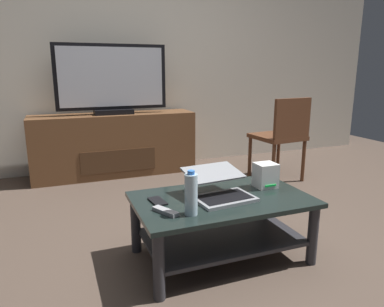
% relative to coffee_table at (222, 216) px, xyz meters
% --- Properties ---
extents(ground_plane, '(7.68, 7.68, 0.00)m').
position_rel_coffee_table_xyz_m(ground_plane, '(0.01, 0.04, -0.26)').
color(ground_plane, '#4C3D33').
extents(back_wall, '(6.40, 0.12, 2.80)m').
position_rel_coffee_table_xyz_m(back_wall, '(0.01, 2.30, 1.14)').
color(back_wall, beige).
rests_on(back_wall, ground).
extents(coffee_table, '(1.01, 0.61, 0.38)m').
position_rel_coffee_table_xyz_m(coffee_table, '(0.00, 0.00, 0.00)').
color(coffee_table, black).
rests_on(coffee_table, ground).
extents(media_cabinet, '(1.68, 0.41, 0.65)m').
position_rel_coffee_table_xyz_m(media_cabinet, '(-0.29, 1.98, 0.06)').
color(media_cabinet, brown).
rests_on(media_cabinet, ground).
extents(television, '(1.12, 0.20, 0.70)m').
position_rel_coffee_table_xyz_m(television, '(-0.29, 1.96, 0.73)').
color(television, black).
rests_on(television, media_cabinet).
extents(dining_chair, '(0.48, 0.48, 0.84)m').
position_rel_coffee_table_xyz_m(dining_chair, '(1.22, 1.15, 0.22)').
color(dining_chair, '#59331E').
rests_on(dining_chair, ground).
extents(laptop, '(0.36, 0.39, 0.15)m').
position_rel_coffee_table_xyz_m(laptop, '(-0.01, 0.01, 0.18)').
color(laptop, gray).
rests_on(laptop, coffee_table).
extents(router_box, '(0.13, 0.12, 0.15)m').
position_rel_coffee_table_xyz_m(router_box, '(0.34, 0.07, 0.20)').
color(router_box, white).
rests_on(router_box, coffee_table).
extents(water_bottle_near, '(0.07, 0.07, 0.23)m').
position_rel_coffee_table_xyz_m(water_bottle_near, '(-0.26, -0.17, 0.23)').
color(water_bottle_near, silver).
rests_on(water_bottle_near, coffee_table).
extents(cell_phone, '(0.08, 0.15, 0.01)m').
position_rel_coffee_table_xyz_m(cell_phone, '(-0.37, 0.06, 0.12)').
color(cell_phone, black).
rests_on(cell_phone, coffee_table).
extents(tv_remote, '(0.11, 0.16, 0.02)m').
position_rel_coffee_table_xyz_m(tv_remote, '(-0.37, -0.10, 0.13)').
color(tv_remote, '#99999E').
rests_on(tv_remote, coffee_table).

